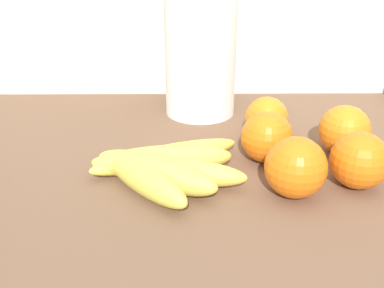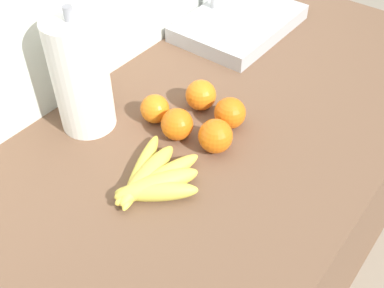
% 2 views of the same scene
% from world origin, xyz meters
% --- Properties ---
extents(counter, '(1.44, 0.72, 0.95)m').
position_xyz_m(counter, '(0.00, 0.00, 0.47)').
color(counter, brown).
rests_on(counter, ground).
extents(wall_back, '(1.84, 0.06, 1.30)m').
position_xyz_m(wall_back, '(0.00, 0.39, 0.65)').
color(wall_back, silver).
rests_on(wall_back, ground).
extents(banana_bunch, '(0.21, 0.20, 0.04)m').
position_xyz_m(banana_bunch, '(-0.30, 0.01, 0.97)').
color(banana_bunch, '#D6CB4C').
rests_on(banana_bunch, counter).
extents(orange_right, '(0.08, 0.08, 0.08)m').
position_xyz_m(orange_right, '(-0.13, -0.03, 0.99)').
color(orange_right, orange).
rests_on(orange_right, counter).
extents(orange_far_right, '(0.07, 0.07, 0.07)m').
position_xyz_m(orange_far_right, '(-0.03, 0.08, 0.99)').
color(orange_far_right, orange).
rests_on(orange_far_right, counter).
extents(orange_front, '(0.07, 0.07, 0.07)m').
position_xyz_m(orange_front, '(-0.14, 0.14, 0.98)').
color(orange_front, orange).
rests_on(orange_front, counter).
extents(orange_center, '(0.07, 0.07, 0.07)m').
position_xyz_m(orange_center, '(-0.05, -0.01, 0.99)').
color(orange_center, orange).
rests_on(orange_center, counter).
extents(orange_back_right, '(0.07, 0.07, 0.07)m').
position_xyz_m(orange_back_right, '(-0.15, 0.06, 0.99)').
color(orange_back_right, orange).
rests_on(orange_back_right, counter).
extents(paper_towel_roll, '(0.12, 0.12, 0.30)m').
position_xyz_m(paper_towel_roll, '(-0.24, 0.26, 1.08)').
color(paper_towel_roll, white).
rests_on(paper_towel_roll, counter).
extents(sink_basin, '(0.38, 0.26, 0.24)m').
position_xyz_m(sink_basin, '(0.34, 0.22, 0.97)').
color(sink_basin, '#B7BABF').
rests_on(sink_basin, counter).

